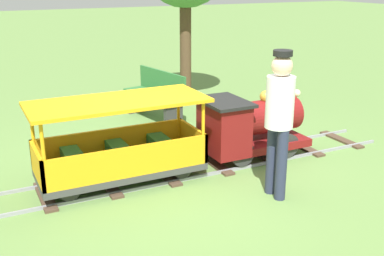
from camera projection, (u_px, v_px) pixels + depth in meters
name	position (u px, v px, depth m)	size (l,w,h in m)	color
ground_plane	(183.00, 171.00, 5.93)	(60.00, 60.00, 0.00)	#608442
track	(190.00, 168.00, 5.97)	(0.79, 5.70, 0.04)	gray
locomotive	(248.00, 124.00, 6.18)	(0.75, 1.45, 1.00)	maroon
passenger_car	(120.00, 149.00, 5.47)	(0.85, 2.00, 0.97)	#3F3F3F
conductor_person	(279.00, 113.00, 4.98)	(0.30, 0.30, 1.62)	#282D47
park_bench	(156.00, 95.00, 7.93)	(1.35, 0.65, 0.82)	#2D6B33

